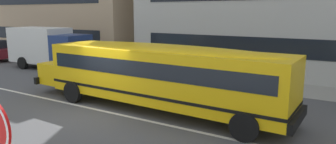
{
  "coord_description": "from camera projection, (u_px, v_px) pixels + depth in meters",
  "views": [
    {
      "loc": [
        8.43,
        -8.78,
        3.89
      ],
      "look_at": [
        2.66,
        0.65,
        1.75
      ],
      "focal_mm": 33.23,
      "sensor_mm": 36.0,
      "label": 1
    }
  ],
  "objects": [
    {
      "name": "school_bus",
      "position": [
        156.0,
        71.0,
        12.33
      ],
      "size": [
        11.92,
        3.0,
        2.65
      ],
      "rotation": [
        0.0,
        0.0,
        3.12
      ],
      "color": "yellow",
      "rests_on": "ground_plane"
    },
    {
      "name": "lane_centreline",
      "position": [
        103.0,
        111.0,
        12.41
      ],
      "size": [
        110.0,
        0.16,
        0.01
      ],
      "primitive_type": "cube",
      "color": "silver",
      "rests_on": "ground_plane"
    },
    {
      "name": "ground_plane",
      "position": [
        103.0,
        111.0,
        12.41
      ],
      "size": [
        400.0,
        400.0,
        0.0
      ],
      "primitive_type": "plane",
      "color": "#4C4C4F"
    },
    {
      "name": "box_truck",
      "position": [
        48.0,
        46.0,
        21.6
      ],
      "size": [
        6.13,
        2.67,
        2.82
      ],
      "rotation": [
        0.0,
        0.0,
        0.05
      ],
      "color": "navy",
      "rests_on": "ground_plane"
    },
    {
      "name": "sidewalk_far",
      "position": [
        192.0,
        77.0,
        18.92
      ],
      "size": [
        120.0,
        3.0,
        0.01
      ],
      "primitive_type": "cube",
      "color": "gray",
      "rests_on": "ground_plane"
    }
  ]
}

